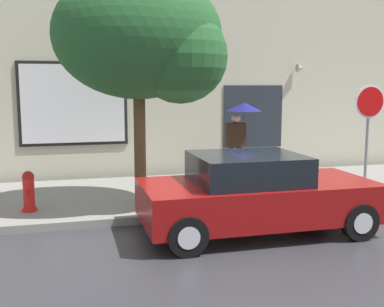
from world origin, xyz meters
name	(u,v)px	position (x,y,z in m)	size (l,w,h in m)	color
ground_plane	(218,236)	(0.00, 0.00, 0.00)	(60.00, 60.00, 0.00)	#333338
sidewalk	(179,194)	(0.00, 3.00, 0.07)	(20.00, 4.00, 0.15)	gray
building_facade	(157,53)	(-0.01, 5.50, 3.48)	(20.00, 0.67, 7.00)	beige
parked_car	(255,194)	(0.70, 0.04, 0.69)	(4.10, 1.95, 1.41)	maroon
fire_hydrant	(29,191)	(-3.25, 1.99, 0.54)	(0.30, 0.44, 0.80)	red
pedestrian_with_umbrella	(241,120)	(1.89, 3.95, 1.71)	(0.94, 0.92, 2.01)	black
street_tree	(147,40)	(-0.91, 1.80, 3.48)	(3.34, 2.84, 4.68)	#4C3823
stop_sign	(369,117)	(4.12, 1.72, 1.89)	(0.76, 0.10, 2.47)	gray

